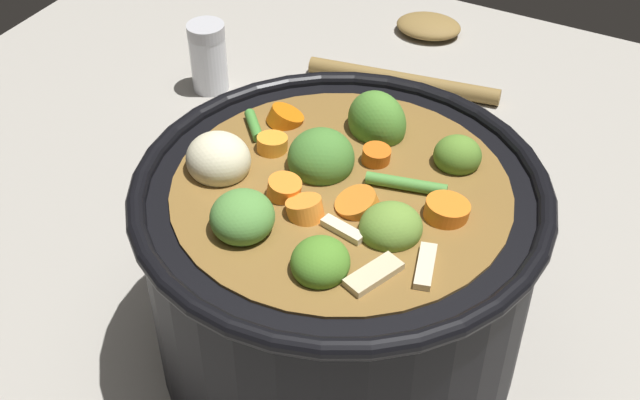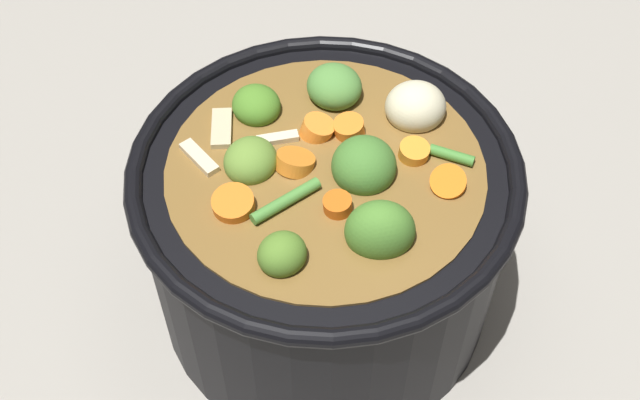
# 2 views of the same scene
# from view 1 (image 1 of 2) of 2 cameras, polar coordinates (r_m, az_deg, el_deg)

# --- Properties ---
(ground_plane) EXTENTS (1.10, 1.10, 0.00)m
(ground_plane) POSITION_cam_1_polar(r_m,az_deg,el_deg) (0.64, 1.20, -9.70)
(ground_plane) COLOR #9E998E
(cooking_pot) EXTENTS (0.27, 0.27, 0.18)m
(cooking_pot) POSITION_cam_1_polar(r_m,az_deg,el_deg) (0.58, 1.29, -4.44)
(cooking_pot) COLOR black
(cooking_pot) RESTS_ON ground_plane
(wooden_spoon) EXTENTS (0.18, 0.20, 0.02)m
(wooden_spoon) POSITION_cam_1_polar(r_m,az_deg,el_deg) (0.96, 6.61, 10.10)
(wooden_spoon) COLOR olive
(wooden_spoon) RESTS_ON ground_plane
(salt_shaker) EXTENTS (0.04, 0.04, 0.07)m
(salt_shaker) POSITION_cam_1_polar(r_m,az_deg,el_deg) (0.89, -7.51, 9.50)
(salt_shaker) COLOR silver
(salt_shaker) RESTS_ON ground_plane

